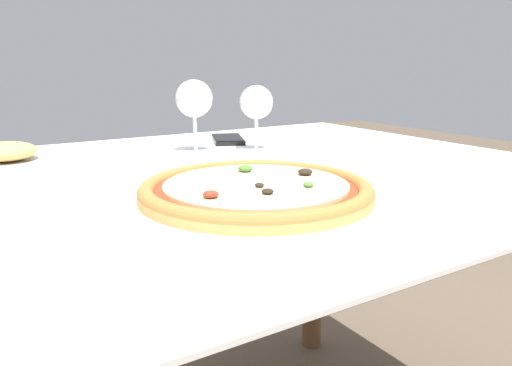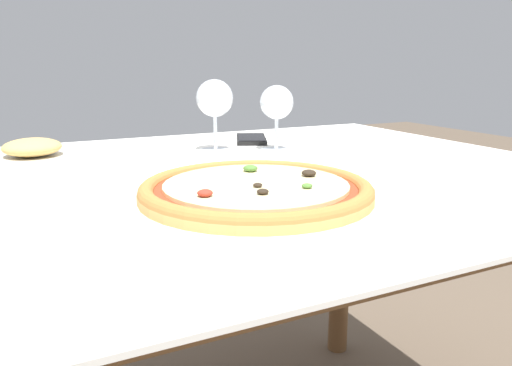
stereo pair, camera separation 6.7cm
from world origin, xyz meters
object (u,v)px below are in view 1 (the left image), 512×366
Objects in this scene: dining_table at (251,216)px; cell_phone at (228,139)px; wine_glass_far_left at (256,105)px; side_plate at (6,157)px; pizza_plate at (256,192)px; fork at (38,250)px; wine_glass_far_right at (194,101)px.

cell_phone is (0.12, 0.30, 0.10)m from dining_table.
wine_glass_far_left reaches higher than side_plate.
fork is (-0.28, -0.03, -0.01)m from pizza_plate.
side_plate is (-0.36, 0.06, -0.09)m from wine_glass_far_right.
fork is at bearing -133.95° from cell_phone.
wine_glass_far_right is 0.81× the size of side_plate.
fork is 0.65m from wine_glass_far_left.
pizza_plate is 2.12× the size of fork.
side_plate reaches higher than dining_table.
side_plate reaches higher than fork.
fork is 1.10× the size of wine_glass_far_right.
cell_phone is (0.13, 0.09, -0.10)m from wine_glass_far_right.
wine_glass_far_right is (-0.12, 0.05, 0.01)m from wine_glass_far_left.
dining_table is 0.34m from cell_phone.
wine_glass_far_left is at bearing 55.10° from dining_table.
wine_glass_far_right reaches higher than fork.
cell_phone is at bearing 86.26° from wine_glass_far_left.
dining_table is 0.47m from fork.
dining_table is at bearing -124.90° from wine_glass_far_left.
wine_glass_far_right is at bearing 75.77° from pizza_plate.
side_plate reaches higher than cell_phone.
fork is (-0.40, -0.23, 0.09)m from dining_table.
wine_glass_far_right reaches higher than pizza_plate.
dining_table is 7.33× the size of wine_glass_far_right.
wine_glass_far_left is (0.51, 0.39, 0.10)m from fork.
pizza_plate is 2.54× the size of wine_glass_far_left.
fork is 0.75m from cell_phone.
fork is 0.50m from side_plate.
fork is at bearing -142.47° from wine_glass_far_left.
dining_table is 0.26m from pizza_plate.
wine_glass_far_left is 0.74× the size of side_plate.
pizza_plate is 2.34× the size of wine_glass_far_right.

